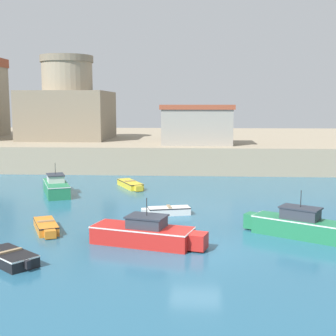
# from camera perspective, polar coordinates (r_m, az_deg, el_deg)

# --- Properties ---
(ground_plane) EXTENTS (200.00, 200.00, 0.00)m
(ground_plane) POSITION_cam_1_polar(r_m,az_deg,el_deg) (23.26, 3.42, -9.86)
(ground_plane) COLOR #28607F
(quay_seawall) EXTENTS (120.00, 40.00, 2.77)m
(quay_seawall) POSITION_cam_1_polar(r_m,az_deg,el_deg) (66.08, 3.56, 2.82)
(quay_seawall) COLOR gray
(quay_seawall) RESTS_ON ground
(motorboat_green_0) EXTENTS (5.85, 4.23, 2.53)m
(motorboat_green_0) POSITION_cam_1_polar(r_m,az_deg,el_deg) (26.06, 16.00, -6.78)
(motorboat_green_0) COLOR #237A4C
(motorboat_green_0) RESTS_ON ground
(motorboat_green_1) EXTENTS (3.44, 5.75, 2.49)m
(motorboat_green_1) POSITION_cam_1_polar(r_m,az_deg,el_deg) (37.96, -13.51, -2.20)
(motorboat_green_1) COLOR #237A4C
(motorboat_green_1) RESTS_ON ground
(dinghy_white_2) EXTENTS (3.22, 1.64, 0.57)m
(dinghy_white_2) POSITION_cam_1_polar(r_m,az_deg,el_deg) (30.18, -0.05, -5.20)
(dinghy_white_2) COLOR white
(dinghy_white_2) RESTS_ON ground
(dinghy_orange_3) EXTENTS (2.24, 3.46, 0.58)m
(dinghy_orange_3) POSITION_cam_1_polar(r_m,az_deg,el_deg) (27.20, -14.63, -6.88)
(dinghy_orange_3) COLOR orange
(dinghy_orange_3) RESTS_ON ground
(motorboat_red_4) EXTENTS (6.06, 3.14, 2.40)m
(motorboat_red_4) POSITION_cam_1_polar(r_m,az_deg,el_deg) (23.83, -2.72, -7.97)
(motorboat_red_4) COLOR red
(motorboat_red_4) RESTS_ON ground
(dinghy_yellow_5) EXTENTS (2.73, 4.14, 0.60)m
(dinghy_yellow_5) POSITION_cam_1_polar(r_m,az_deg,el_deg) (40.03, -4.61, -1.98)
(dinghy_yellow_5) COLOR yellow
(dinghy_yellow_5) RESTS_ON ground
(dinghy_black_6) EXTENTS (3.28, 2.96, 0.62)m
(dinghy_black_6) POSITION_cam_1_polar(r_m,az_deg,el_deg) (22.39, -18.86, -10.19)
(dinghy_black_6) COLOR black
(dinghy_black_6) RESTS_ON ground
(fortress) EXTENTS (10.22, 10.22, 10.17)m
(fortress) POSITION_cam_1_polar(r_m,az_deg,el_deg) (59.68, -12.08, 7.11)
(fortress) COLOR gray
(fortress) RESTS_ON quay_seawall
(harbor_shed_near_wharf) EXTENTS (7.77, 5.49, 4.24)m
(harbor_shed_near_wharf) POSITION_cam_1_polar(r_m,az_deg,el_deg) (50.74, 3.57, 5.34)
(harbor_shed_near_wharf) COLOR gray
(harbor_shed_near_wharf) RESTS_ON quay_seawall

